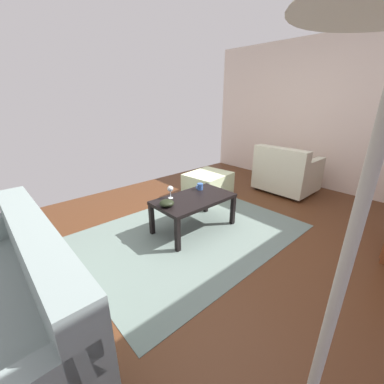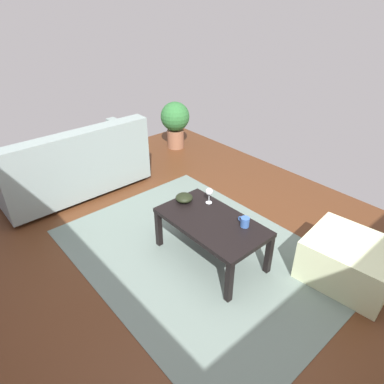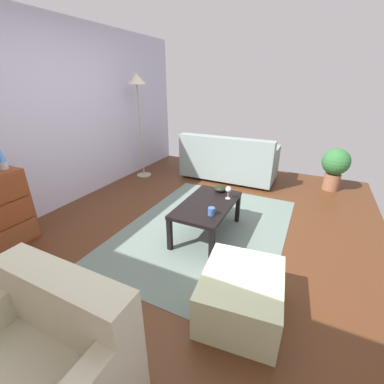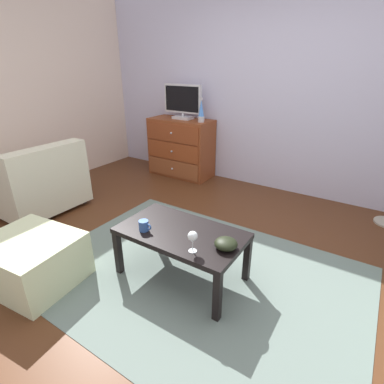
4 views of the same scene
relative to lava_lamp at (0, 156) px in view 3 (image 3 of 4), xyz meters
name	(u,v)px [view 3 (image 3 of 4)]	position (x,y,z in m)	size (l,w,h in m)	color
ground_plane	(184,235)	(0.92, -1.70, -1.04)	(5.98, 4.59, 0.05)	#502C17
wall_accent_rear	(50,118)	(0.92, 0.35, 0.26)	(5.98, 0.12, 2.54)	silver
area_rug	(205,229)	(1.12, -1.90, -1.01)	(2.60, 1.90, 0.01)	slate
lava_lamp	(0,156)	(0.00, 0.00, 0.00)	(0.09, 0.09, 0.33)	#B7B7BC
coffee_table	(207,207)	(1.02, -1.96, -0.64)	(0.98, 0.55, 0.43)	black
wine_glass	(228,190)	(1.24, -2.13, -0.47)	(0.07, 0.07, 0.16)	silver
mug	(212,211)	(0.77, -2.11, -0.54)	(0.11, 0.08, 0.08)	#355CA3
bowl_decorative	(221,188)	(1.42, -1.97, -0.55)	(0.16, 0.16, 0.07)	black
couch_large	(228,162)	(3.00, -1.56, -0.68)	(0.85, 1.72, 0.84)	#332319
armchair	(34,377)	(-1.08, -1.87, -0.67)	(0.80, 0.91, 0.80)	#332319
ottoman	(241,295)	(0.06, -2.65, -0.82)	(0.70, 0.60, 0.39)	beige
standing_lamp	(137,89)	(2.43, -0.01, 0.59)	(0.32, 0.32, 1.86)	#A59E8C
potted_plant	(335,165)	(3.26, -3.34, -0.58)	(0.44, 0.44, 0.72)	brown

